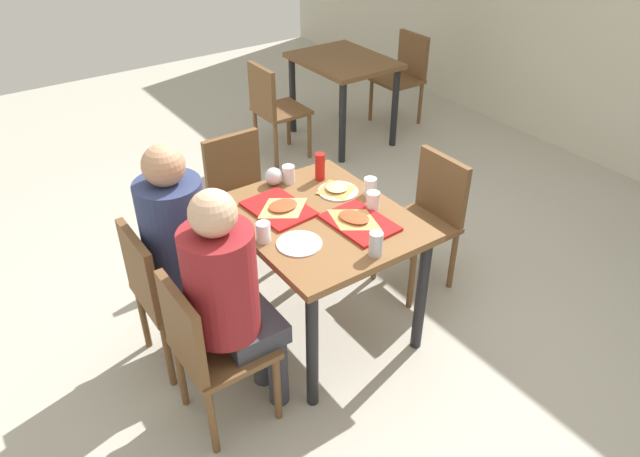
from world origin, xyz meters
The scene contains 25 objects.
ground_plane centered at (0.00, 0.00, -0.01)m, with size 10.00×10.00×0.02m, color #B2AD9E.
main_table centered at (0.00, 0.00, 0.65)m, with size 0.99×0.82×0.76m.
chair_near_left centered at (-0.25, -0.79, 0.49)m, with size 0.40×0.40×0.84m.
chair_near_right centered at (0.25, -0.79, 0.49)m, with size 0.40×0.40×0.84m.
chair_far_side centered at (0.00, 0.79, 0.49)m, with size 0.40×0.40×0.84m.
chair_left_end centered at (-0.88, 0.00, 0.49)m, with size 0.40×0.40×0.84m.
person_in_red centered at (-0.25, -0.65, 0.74)m, with size 0.32×0.42×1.25m.
person_in_brown_jacket centered at (0.25, -0.65, 0.74)m, with size 0.32×0.42×1.25m.
tray_red_near centered at (-0.17, -0.14, 0.77)m, with size 0.36×0.26×0.02m, color red.
tray_red_far centered at (0.17, 0.12, 0.77)m, with size 0.36×0.26×0.02m, color red.
paper_plate_center centered at (-0.15, 0.23, 0.76)m, with size 0.22×0.22×0.01m, color white.
paper_plate_near_edge centered at (0.15, -0.23, 0.76)m, with size 0.22×0.22×0.01m, color white.
pizza_slice_a centered at (-0.16, -0.13, 0.78)m, with size 0.20×0.24×0.02m.
pizza_slice_b centered at (0.14, 0.11, 0.78)m, with size 0.28×0.24×0.02m.
pizza_slice_c centered at (-0.16, 0.22, 0.77)m, with size 0.22×0.21×0.02m.
plastic_cup_a centered at (-0.02, 0.35, 0.81)m, with size 0.07×0.07×0.10m, color white.
plastic_cup_b centered at (0.02, -0.35, 0.81)m, with size 0.07×0.07×0.10m, color white.
plastic_cup_c centered at (-0.40, 0.06, 0.81)m, with size 0.07×0.07×0.10m, color white.
plastic_cup_d centered at (0.10, 0.27, 0.81)m, with size 0.07×0.07×0.10m, color white.
soda_can centered at (0.42, 0.02, 0.82)m, with size 0.07×0.07×0.12m, color #B7BCC6.
condiment_bottle centered at (-0.32, 0.23, 0.84)m, with size 0.06×0.06×0.16m, color red.
foil_bundle centered at (-0.42, -0.02, 0.81)m, with size 0.10×0.10×0.10m, color silver.
background_table centered at (-1.99, 1.64, 0.63)m, with size 0.90×0.70×0.76m.
background_chair_near centered at (-1.99, 0.91, 0.49)m, with size 0.40×0.40×0.84m.
background_chair_far centered at (-1.99, 2.37, 0.49)m, with size 0.40×0.40×0.84m.
Camera 1 is at (2.12, -1.48, 2.40)m, focal length 33.46 mm.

